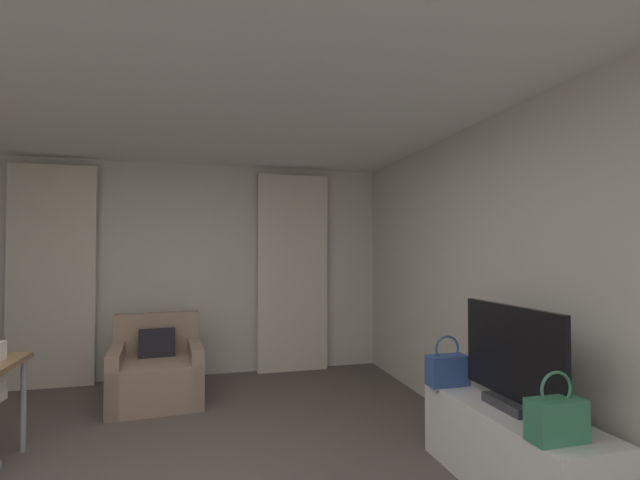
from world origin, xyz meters
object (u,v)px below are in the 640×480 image
Objects in this scene: tv_flatscreen at (512,361)px; handbag_secondary at (557,418)px; handbag_primary at (447,369)px; armchair at (157,373)px; tv_console at (511,449)px.

tv_flatscreen reaches higher than handbag_secondary.
handbag_secondary is (0.04, -1.01, 0.00)m from handbag_primary.
handbag_secondary is at bearing -87.88° from handbag_primary.
armchair is at bearing 140.43° from handbag_primary.
handbag_primary is at bearing -39.57° from armchair.
handbag_primary and handbag_secondary have the same top height.
tv_flatscreen is (0.00, -0.01, 0.56)m from tv_console.
handbag_primary reaches higher than tv_console.
handbag_primary is at bearing 104.79° from tv_flatscreen.
handbag_primary is at bearing 92.12° from handbag_secondary.
tv_flatscreen is at bearing -45.12° from armchair.
armchair is at bearing 134.88° from tv_flatscreen.
handbag_secondary is at bearing -101.95° from tv_console.
armchair is 1.04× the size of tv_flatscreen.
armchair reaches higher than tv_console.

